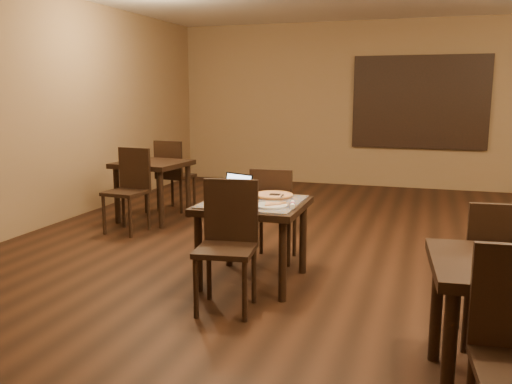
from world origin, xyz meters
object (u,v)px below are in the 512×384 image
(tiled_table, at_px, (253,212))
(other_table_b, at_px, (153,172))
(pizza_pan, at_px, (273,197))
(other_table_c_chair_far, at_px, (498,267))
(chair_main_near, at_px, (228,237))
(chair_main_far, at_px, (273,210))
(other_table_b_chair_near, at_px, (130,185))
(other_table_c, at_px, (509,286))
(other_table_b_chair_far, at_px, (173,171))
(laptop, at_px, (236,192))

(tiled_table, distance_m, other_table_b, 2.82)
(pizza_pan, xyz_separation_m, other_table_c_chair_far, (1.85, -1.00, -0.18))
(chair_main_near, bearing_deg, chair_main_far, 81.42)
(other_table_b_chair_near, bearing_deg, other_table_c, -28.32)
(other_table_b, distance_m, other_table_c_chair_far, 4.84)
(tiled_table, xyz_separation_m, other_table_b_chair_far, (-2.07, 2.52, -0.07))
(laptop, bearing_deg, other_table_c_chair_far, -1.43)
(chair_main_far, bearing_deg, chair_main_near, 84.53)
(other_table_b_chair_far, height_order, other_table_c, other_table_b_chair_far)
(other_table_b_chair_far, distance_m, other_table_c_chair_far, 5.21)
(tiled_table, xyz_separation_m, other_table_c_chair_far, (1.97, -0.76, -0.08))
(other_table_c, bearing_deg, laptop, 140.98)
(laptop, height_order, other_table_b_chair_far, other_table_b_chair_far)
(other_table_c, bearing_deg, other_table_c_chair_far, 84.32)
(other_table_b_chair_near, height_order, other_table_c_chair_far, other_table_b_chair_near)
(other_table_b, bearing_deg, other_table_b_chair_far, 96.05)
(laptop, distance_m, other_table_b_chair_far, 3.07)
(pizza_pan, height_order, other_table_b_chair_near, other_table_b_chair_near)
(other_table_c, height_order, other_table_c_chair_far, other_table_c_chair_far)
(chair_main_far, bearing_deg, tiled_table, 84.78)
(other_table_b_chair_far, bearing_deg, other_table_c, 141.37)
(other_table_c, bearing_deg, tiled_table, 140.29)
(tiled_table, xyz_separation_m, laptop, (-0.20, 0.10, 0.16))
(other_table_c, bearing_deg, chair_main_far, 129.76)
(other_table_b, relative_size, other_table_c, 1.01)
(other_table_b, distance_m, other_table_b_chair_far, 0.61)
(laptop, distance_m, pizza_pan, 0.35)
(chair_main_far, height_order, other_table_b_chair_far, other_table_b_chair_far)
(other_table_b, bearing_deg, other_table_b_chair_near, -83.95)
(chair_main_far, bearing_deg, pizza_pan, 102.25)
(tiled_table, bearing_deg, other_table_c, -35.02)
(chair_main_far, bearing_deg, other_table_b_chair_far, -47.08)
(pizza_pan, relative_size, other_table_c, 0.37)
(other_table_b, height_order, other_table_c, other_table_b)
(tiled_table, bearing_deg, other_table_b_chair_near, 147.35)
(chair_main_far, xyz_separation_m, pizza_pan, (0.11, -0.37, 0.21))
(chair_main_near, bearing_deg, laptop, 97.12)
(chair_main_far, relative_size, other_table_c_chair_far, 0.95)
(chair_main_near, xyz_separation_m, chair_main_far, (0.02, 1.22, -0.03))
(tiled_table, relative_size, other_table_b_chair_near, 0.89)
(chair_main_far, distance_m, other_table_c, 2.78)
(pizza_pan, height_order, other_table_c_chair_far, other_table_c_chair_far)
(tiled_table, xyz_separation_m, chair_main_near, (-0.01, -0.61, -0.07))
(chair_main_near, relative_size, other_table_b_chair_near, 1.00)
(chair_main_near, relative_size, other_table_c_chair_far, 1.00)
(other_table_b_chair_near, relative_size, other_table_c_chair_far, 1.01)
(pizza_pan, bearing_deg, other_table_b_chair_far, 133.88)
(pizza_pan, bearing_deg, chair_main_near, -98.84)
(other_table_b_chair_near, height_order, other_table_b_chair_far, same)
(other_table_b_chair_near, distance_m, other_table_c, 4.83)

